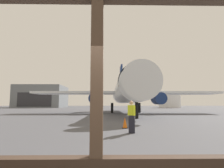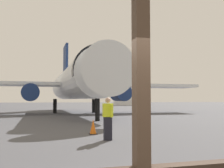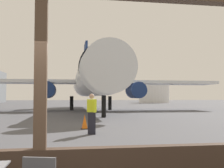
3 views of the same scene
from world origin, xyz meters
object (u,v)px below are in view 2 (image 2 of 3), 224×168
Objects in this scene: ground_crew_worker at (108,118)px; traffic_cone at (93,127)px; airplane at (77,82)px; fuel_storage_tank at (128,97)px.

ground_crew_worker is 2.42× the size of traffic_cone.
airplane is 17.93× the size of ground_crew_worker.
ground_crew_worker is at bearing -110.04° from fuel_storage_tank.
traffic_cone is at bearing -95.92° from airplane.
traffic_cone is at bearing 95.28° from ground_crew_worker.
fuel_storage_tank is at bearing 69.96° from ground_crew_worker.
ground_crew_worker is 0.20× the size of fuel_storage_tank.
ground_crew_worker is 2.11m from traffic_cone.
traffic_cone is (-1.93, -18.61, -3.37)m from airplane.
ground_crew_worker is (-1.74, -20.63, -2.81)m from airplane.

